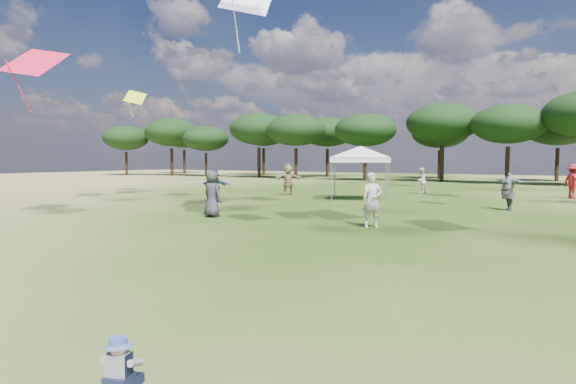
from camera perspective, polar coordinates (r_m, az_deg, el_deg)
name	(u,v)px	position (r m, az deg, el deg)	size (l,w,h in m)	color
tent_left	(360,148)	(25.53, 8.57, 5.13)	(5.57, 5.57, 3.13)	gray
toddler	(120,367)	(4.97, -19.28, -19.01)	(0.39, 0.42, 0.52)	#161B32
festival_crowd	(513,188)	(22.97, 25.12, 0.39)	(29.32, 20.83, 1.89)	#2F2E33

